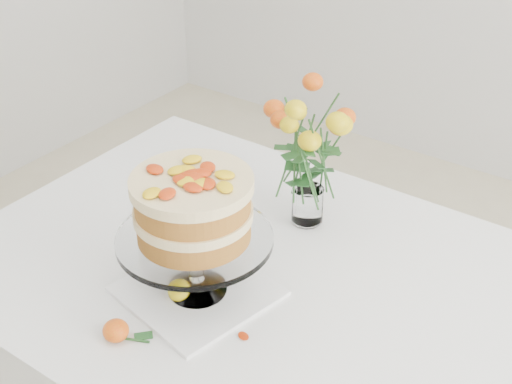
% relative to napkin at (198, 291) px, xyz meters
% --- Properties ---
extents(table, '(1.43, 0.93, 0.76)m').
position_rel_napkin_xyz_m(table, '(0.13, 0.13, -0.09)').
color(table, tan).
rests_on(table, ground).
extents(napkin, '(0.31, 0.31, 0.01)m').
position_rel_napkin_xyz_m(napkin, '(0.00, 0.00, 0.00)').
color(napkin, white).
rests_on(napkin, table).
extents(cake_stand, '(0.31, 0.31, 0.27)m').
position_rel_napkin_xyz_m(cake_stand, '(0.00, 0.00, 0.19)').
color(cake_stand, white).
rests_on(cake_stand, napkin).
extents(rose_vase, '(0.29, 0.29, 0.36)m').
position_rel_napkin_xyz_m(rose_vase, '(0.05, 0.34, 0.21)').
color(rose_vase, white).
rests_on(rose_vase, table).
extents(loose_rose_near, '(0.08, 0.05, 0.04)m').
position_rel_napkin_xyz_m(loose_rose_near, '(-0.02, -0.04, 0.01)').
color(loose_rose_near, yellow).
rests_on(loose_rose_near, table).
extents(loose_rose_far, '(0.08, 0.05, 0.04)m').
position_rel_napkin_xyz_m(loose_rose_far, '(-0.04, -0.19, 0.02)').
color(loose_rose_far, red).
rests_on(loose_rose_far, table).
extents(stray_petal_a, '(0.03, 0.02, 0.00)m').
position_rel_napkin_xyz_m(stray_petal_a, '(0.01, 0.03, -0.00)').
color(stray_petal_a, yellow).
rests_on(stray_petal_a, table).
extents(stray_petal_b, '(0.03, 0.02, 0.00)m').
position_rel_napkin_xyz_m(stray_petal_b, '(0.11, -0.01, -0.00)').
color(stray_petal_b, yellow).
rests_on(stray_petal_b, table).
extents(stray_petal_c, '(0.03, 0.02, 0.00)m').
position_rel_napkin_xyz_m(stray_petal_c, '(0.15, -0.05, -0.00)').
color(stray_petal_c, yellow).
rests_on(stray_petal_c, table).
extents(stray_petal_d, '(0.03, 0.02, 0.00)m').
position_rel_napkin_xyz_m(stray_petal_d, '(-0.13, 0.08, -0.00)').
color(stray_petal_d, yellow).
rests_on(stray_petal_d, table).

